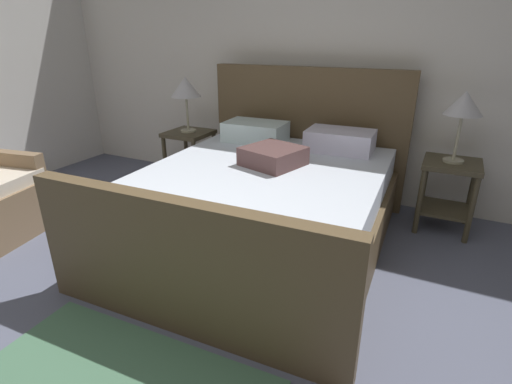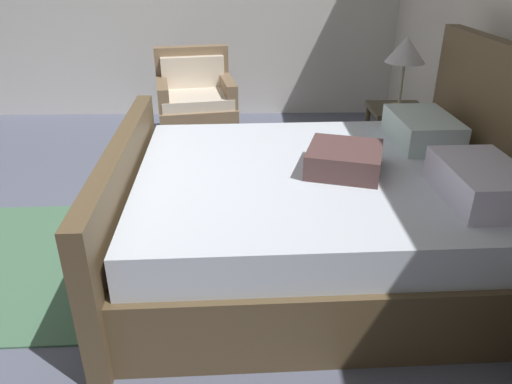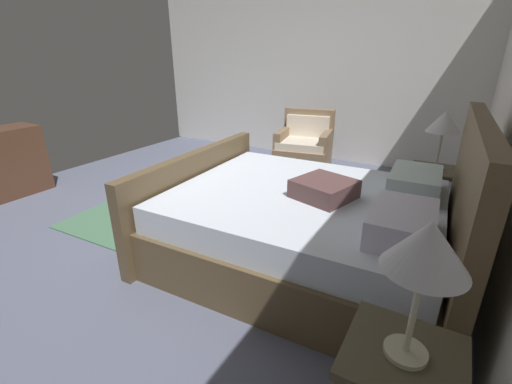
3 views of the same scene
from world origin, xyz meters
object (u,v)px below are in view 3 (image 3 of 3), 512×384
table_lamp_left (444,123)px  armchair (304,150)px  table_lamp_right (427,251)px  bed (310,224)px  nightstand_left (431,187)px

table_lamp_left → armchair: 2.04m
table_lamp_right → table_lamp_left: table_lamp_right is taller
bed → table_lamp_right: 1.69m
table_lamp_left → armchair: size_ratio=0.62×
table_lamp_left → table_lamp_right: bearing=2.1°
nightstand_left → armchair: (-0.85, -1.72, -0.06)m
bed → table_lamp_right: size_ratio=4.16×
nightstand_left → armchair: bearing=-116.3°
nightstand_left → table_lamp_left: size_ratio=1.07×
bed → armchair: bearing=-156.0°
armchair → nightstand_left: bearing=63.7°
nightstand_left → table_lamp_left: table_lamp_left is taller
bed → nightstand_left: 1.49m
table_lamp_right → armchair: bearing=-151.8°
bed → nightstand_left: bed is taller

